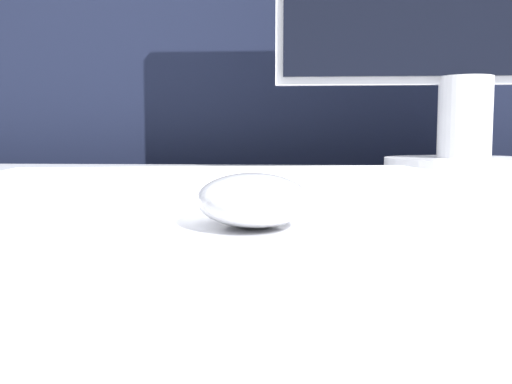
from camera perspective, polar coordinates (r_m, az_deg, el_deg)
partition_panel at (r=1.24m, az=5.65°, el=-6.19°), size 5.00×0.03×1.07m
computer_mouse_near at (r=0.38m, az=-0.32°, el=-0.71°), size 0.09×0.11×0.03m
keyboard at (r=0.57m, az=-3.72°, el=0.89°), size 0.44×0.19×0.02m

